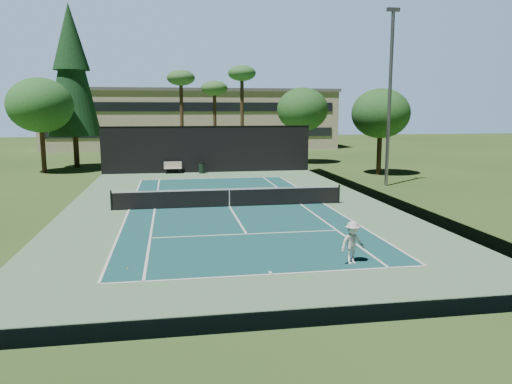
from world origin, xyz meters
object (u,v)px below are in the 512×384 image
player (353,243)px  tennis_ball_a (128,269)px  tennis_ball_d (165,192)px  park_bench (173,167)px  tennis_ball_c (277,195)px  tennis_ball_b (199,195)px  trash_bin (202,168)px  tennis_net (229,197)px

player → tennis_ball_a: bearing=156.4°
tennis_ball_d → park_bench: size_ratio=0.05×
tennis_ball_d → player: bearing=-68.3°
tennis_ball_c → tennis_ball_d: tennis_ball_d is taller
tennis_ball_d → park_bench: park_bench is taller
tennis_ball_b → tennis_ball_c: bearing=-8.2°
park_bench → trash_bin: 2.48m
tennis_ball_c → park_bench: (-6.45, 12.49, 0.51)m
tennis_net → player: 11.56m
tennis_ball_a → park_bench: bearing=86.4°
tennis_ball_c → trash_bin: (-3.99, 12.13, 0.44)m
player → park_bench: bearing=83.8°
player → tennis_ball_b: size_ratio=20.51×
tennis_net → tennis_ball_c: size_ratio=181.27×
tennis_ball_b → tennis_ball_d: (-2.15, 1.79, 0.00)m
player → tennis_ball_b: 15.74m
tennis_ball_b → tennis_ball_d: size_ratio=0.99×
player → tennis_ball_a: player is taller
tennis_net → player: bearing=-74.7°
tennis_ball_a → tennis_ball_d: 16.25m
tennis_net → trash_bin: 15.33m
tennis_ball_b → tennis_ball_a: bearing=-102.6°
tennis_net → trash_bin: (-0.59, 15.32, -0.08)m
trash_bin → tennis_ball_b: bearing=-94.5°
tennis_ball_a → tennis_ball_c: size_ratio=0.85×
tennis_net → tennis_ball_c: (3.40, 3.19, -0.52)m
tennis_ball_a → trash_bin: size_ratio=0.06×
tennis_ball_c → park_bench: size_ratio=0.05×
tennis_ball_a → tennis_ball_d: size_ratio=0.81×
tennis_ball_a → tennis_ball_b: (3.21, 14.42, 0.01)m
tennis_ball_d → trash_bin: (3.05, 9.62, 0.44)m
player → tennis_ball_c: 14.37m
player → tennis_ball_b: (-4.55, 15.05, -0.72)m
player → tennis_ball_d: size_ratio=20.39×
tennis_ball_d → trash_bin: size_ratio=0.08×
tennis_ball_a → park_bench: 26.26m
player → tennis_ball_a: 7.82m
tennis_ball_b → tennis_ball_c: 4.95m
tennis_ball_a → tennis_ball_b: 14.78m
tennis_ball_a → trash_bin: 26.17m
park_bench → tennis_ball_a: bearing=-93.6°
tennis_net → trash_bin: size_ratio=13.65×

